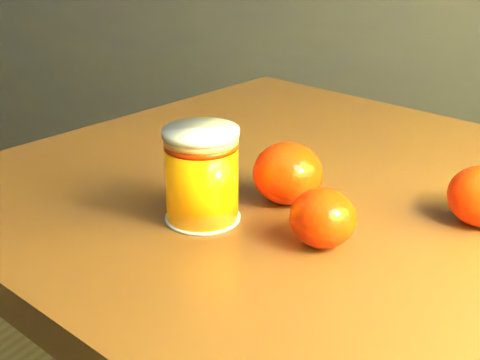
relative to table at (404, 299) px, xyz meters
The scene contains 5 objects.
kitchen_counter 1.67m from the table, 129.10° to the left, with size 3.15×0.60×0.90m, color #4A494E.
table is the anchor object (origin of this frame).
juice_glass 0.24m from the table, 150.13° to the right, with size 0.07×0.07×0.09m.
orange_front 0.17m from the table, 169.00° to the right, with size 0.07×0.07×0.06m, color #FF2F05.
orange_extra 0.16m from the table, 121.98° to the right, with size 0.06×0.06×0.05m, color #FF2F05.
Camera 1 is at (1.20, -0.41, 0.98)m, focal length 50.00 mm.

